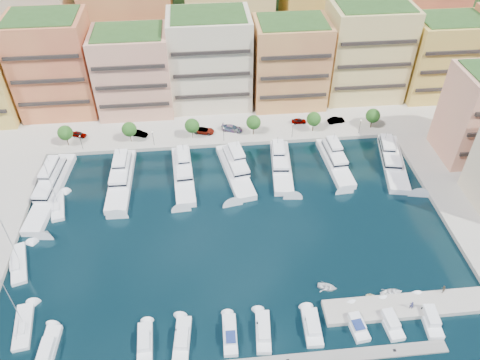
{
  "coord_description": "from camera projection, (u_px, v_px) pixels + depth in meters",
  "views": [
    {
      "loc": [
        -5.67,
        -67.85,
        72.52
      ],
      "look_at": [
        2.05,
        9.4,
        6.0
      ],
      "focal_mm": 35.0,
      "sensor_mm": 36.0,
      "label": 1
    }
  ],
  "objects": [
    {
      "name": "apartment_2",
      "position": [
        133.0,
        72.0,
        126.91
      ],
      "size": [
        20.0,
        15.5,
        22.8
      ],
      "color": "tan",
      "rests_on": "north_quay"
    },
    {
      "name": "ground",
      "position": [
        235.0,
        231.0,
        98.88
      ],
      "size": [
        400.0,
        400.0,
        0.0
      ],
      "primitive_type": "plane",
      "color": "black",
      "rests_on": "ground"
    },
    {
      "name": "apartment_3",
      "position": [
        210.0,
        60.0,
        129.03
      ],
      "size": [
        22.0,
        16.5,
        25.8
      ],
      "color": "beige",
      "rests_on": "north_quay"
    },
    {
      "name": "finger_pier",
      "position": [
        411.0,
        307.0,
        84.52
      ],
      "size": [
        32.0,
        5.0,
        2.0
      ],
      "primitive_type": "cube",
      "color": "#9E998E",
      "rests_on": "ground"
    },
    {
      "name": "lamppost_1",
      "position": [
        153.0,
        136.0,
        118.61
      ],
      "size": [
        0.3,
        0.3,
        4.2
      ],
      "color": "black",
      "rests_on": "north_quay"
    },
    {
      "name": "north_quay",
      "position": [
        217.0,
        86.0,
        145.73
      ],
      "size": [
        220.0,
        64.0,
        2.0
      ],
      "primitive_type": "cube",
      "color": "#9E998E",
      "rests_on": "ground"
    },
    {
      "name": "cruiser_9",
      "position": [
        429.0,
        317.0,
        82.37
      ],
      "size": [
        3.3,
        8.71,
        2.55
      ],
      "color": "white",
      "rests_on": "ground"
    },
    {
      "name": "yacht_6",
      "position": [
        392.0,
        159.0,
        115.58
      ],
      "size": [
        8.87,
        22.23,
        7.3
      ],
      "color": "white",
      "rests_on": "ground"
    },
    {
      "name": "yacht_5",
      "position": [
        335.0,
        160.0,
        115.5
      ],
      "size": [
        5.46,
        19.07,
        7.3
      ],
      "color": "white",
      "rests_on": "ground"
    },
    {
      "name": "backblock_2",
      "position": [
        229.0,
        20.0,
        144.76
      ],
      "size": [
        26.0,
        18.0,
        30.0
      ],
      "primitive_type": "cube",
      "color": "tan",
      "rests_on": "north_quay"
    },
    {
      "name": "backblock_1",
      "position": [
        131.0,
        24.0,
        142.5
      ],
      "size": [
        26.0,
        18.0,
        30.0
      ],
      "primitive_type": "cube",
      "color": "#E3A755",
      "rests_on": "north_quay"
    },
    {
      "name": "tender_2",
      "position": [
        392.0,
        293.0,
        86.31
      ],
      "size": [
        4.51,
        3.47,
        0.86
      ],
      "primitive_type": "imported",
      "rotation": [
        0.0,
        0.0,
        1.69
      ],
      "color": "white",
      "rests_on": "ground"
    },
    {
      "name": "person_0",
      "position": [
        412.0,
        305.0,
        82.59
      ],
      "size": [
        0.83,
        0.77,
        1.89
      ],
      "primitive_type": "imported",
      "rotation": [
        0.0,
        0.0,
        2.52
      ],
      "color": "navy",
      "rests_on": "finger_pier"
    },
    {
      "name": "car_4",
      "position": [
        299.0,
        121.0,
        127.81
      ],
      "size": [
        3.97,
        1.69,
        1.34
      ],
      "primitive_type": "imported",
      "rotation": [
        0.0,
        0.0,
        1.54
      ],
      "color": "gray",
      "rests_on": "north_quay"
    },
    {
      "name": "hillside",
      "position": [
        209.0,
        25.0,
        182.0
      ],
      "size": [
        240.0,
        40.0,
        58.0
      ],
      "primitive_type": "cube",
      "color": "#1B3A18",
      "rests_on": "ground"
    },
    {
      "name": "tree_2",
      "position": [
        192.0,
        126.0,
        120.5
      ],
      "size": [
        3.8,
        3.8,
        5.65
      ],
      "color": "#473323",
      "rests_on": "north_quay"
    },
    {
      "name": "yacht_1",
      "position": [
        121.0,
        177.0,
        110.57
      ],
      "size": [
        5.47,
        21.95,
        7.3
      ],
      "color": "white",
      "rests_on": "ground"
    },
    {
      "name": "tender_0",
      "position": [
        327.0,
        287.0,
        87.44
      ],
      "size": [
        4.3,
        3.69,
        0.75
      ],
      "primitive_type": "imported",
      "rotation": [
        0.0,
        0.0,
        1.21
      ],
      "color": "white",
      "rests_on": "ground"
    },
    {
      "name": "tree_1",
      "position": [
        129.0,
        129.0,
        119.29
      ],
      "size": [
        3.8,
        3.8,
        5.65
      ],
      "color": "#473323",
      "rests_on": "north_quay"
    },
    {
      "name": "cruiser_4",
      "position": [
        230.0,
        335.0,
        79.69
      ],
      "size": [
        2.59,
        7.84,
        2.66
      ],
      "color": "white",
      "rests_on": "ground"
    },
    {
      "name": "cruiser_5",
      "position": [
        263.0,
        332.0,
        80.14
      ],
      "size": [
        3.21,
        8.27,
        2.55
      ],
      "color": "white",
      "rests_on": "ground"
    },
    {
      "name": "apartment_6",
      "position": [
        441.0,
        57.0,
        133.48
      ],
      "size": [
        20.0,
        15.5,
        22.8
      ],
      "color": "gold",
      "rests_on": "north_quay"
    },
    {
      "name": "tender_1",
      "position": [
        370.0,
        295.0,
        85.99
      ],
      "size": [
        1.89,
        1.69,
        0.89
      ],
      "primitive_type": "imported",
      "rotation": [
        0.0,
        0.0,
        1.43
      ],
      "color": "beige",
      "rests_on": "ground"
    },
    {
      "name": "lamppost_0",
      "position": [
        81.0,
        140.0,
        117.25
      ],
      "size": [
        0.3,
        0.3,
        4.2
      ],
      "color": "black",
      "rests_on": "north_quay"
    },
    {
      "name": "yacht_2",
      "position": [
        183.0,
        172.0,
        111.91
      ],
      "size": [
        5.69,
        21.29,
        7.3
      ],
      "color": "white",
      "rests_on": "ground"
    },
    {
      "name": "car_3",
      "position": [
        232.0,
        128.0,
        124.89
      ],
      "size": [
        5.92,
        3.92,
        1.59
      ],
      "primitive_type": "imported",
      "rotation": [
        0.0,
        0.0,
        1.23
      ],
      "color": "gray",
      "rests_on": "north_quay"
    },
    {
      "name": "cruiser_0",
      "position": [
        48.0,
        352.0,
        77.41
      ],
      "size": [
        3.16,
        9.32,
        2.55
      ],
      "color": "white",
      "rests_on": "ground"
    },
    {
      "name": "lamppost_4",
      "position": [
        360.0,
        124.0,
        122.69
      ],
      "size": [
        0.3,
        0.3,
        4.2
      ],
      "color": "black",
      "rests_on": "north_quay"
    },
    {
      "name": "car_1",
      "position": [
        139.0,
        134.0,
        123.13
      ],
      "size": [
        4.61,
        2.95,
        1.43
      ],
      "primitive_type": "imported",
      "rotation": [
        0.0,
        0.0,
        1.21
      ],
      "color": "gray",
      "rests_on": "north_quay"
    },
    {
      "name": "car_5",
      "position": [
        336.0,
        120.0,
        127.84
      ],
      "size": [
        4.92,
        2.42,
        1.55
      ],
      "primitive_type": "imported",
      "rotation": [
        0.0,
        0.0,
        1.74
      ],
      "color": "gray",
      "rests_on": "north_quay"
    },
    {
      "name": "car_2",
      "position": [
        204.0,
        130.0,
        124.17
      ],
      "size": [
        5.78,
        3.76,
        1.48
      ],
      "primitive_type": "imported",
      "rotation": [
        0.0,
        0.0,
        1.31
      ],
      "color": "gray",
      "rests_on": "north_quay"
    },
    {
      "name": "lamppost_3",
      "position": [
        293.0,
        128.0,
        121.33
      ],
      "size": [
        0.3,
        0.3,
        4.2
      ],
      "color": "black",
      "rests_on": "north_quay"
    },
    {
      "name": "backblock_0",
      "position": [
        30.0,
        28.0,
        140.23
      ],
      "size": [
        26.0,
        18.0,
        30.0
      ],
      "primitive_type": "cube",
      "color": "beige",
      "rests_on": "north_quay"
    },
    {
      "name": "sailboat_2",
      "position": [
        58.0,
        207.0,
        103.97
      ],
      "size": [
        4.47,
        9.48,
        13.2
      ],
      "color": "white",
      "rests_on": "ground"
    },
    {
      "name": "cruiser_8",
      "position": [
        389.0,
        321.0,
        81.83
      ],
      "size": [
        3.18,
        7.98,
        2.55
      ],
      "color": "white",
      "rests_on": "ground"
    },
    {
      "name": "tree_3",
      "position": [
        253.0,
        122.0,
        121.71
      ],
      "size": [
        3.8,
        3.8,
        5.65
      ],
      "color": "#473323",
      "rests_on": "north_quay"
    },
    {
      "name": "tree_4",
      "position": [
        314.0,
        119.0,
        122.92
      ],
      "size": [
        3.8,
        3.8,
        5.65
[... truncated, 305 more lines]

